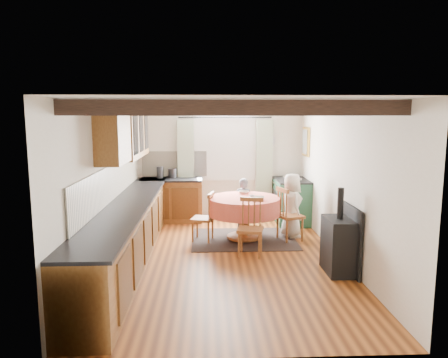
{
  "coord_description": "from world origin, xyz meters",
  "views": [
    {
      "loc": [
        -0.29,
        -6.31,
        2.22
      ],
      "look_at": [
        0.0,
        0.8,
        1.15
      ],
      "focal_mm": 33.42,
      "sensor_mm": 36.0,
      "label": 1
    }
  ],
  "objects_px": {
    "cast_iron_stove": "(339,231)",
    "child_far": "(243,204)",
    "chair_left": "(203,217)",
    "chair_right": "(290,214)",
    "dining_table": "(244,218)",
    "chair_near": "(250,227)",
    "cup": "(252,198)",
    "child_right": "(292,205)",
    "aga_range": "(291,201)"
  },
  "relations": [
    {
      "from": "cup",
      "to": "chair_left",
      "type": "bearing_deg",
      "value": 167.41
    },
    {
      "from": "chair_left",
      "to": "aga_range",
      "type": "bearing_deg",
      "value": 138.16
    },
    {
      "from": "cup",
      "to": "cast_iron_stove",
      "type": "bearing_deg",
      "value": -52.29
    },
    {
      "from": "aga_range",
      "to": "cast_iron_stove",
      "type": "height_order",
      "value": "cast_iron_stove"
    },
    {
      "from": "cast_iron_stove",
      "to": "cup",
      "type": "height_order",
      "value": "cast_iron_stove"
    },
    {
      "from": "chair_left",
      "to": "aga_range",
      "type": "height_order",
      "value": "aga_range"
    },
    {
      "from": "dining_table",
      "to": "cast_iron_stove",
      "type": "bearing_deg",
      "value": -54.18
    },
    {
      "from": "aga_range",
      "to": "child_right",
      "type": "bearing_deg",
      "value": -101.2
    },
    {
      "from": "dining_table",
      "to": "chair_near",
      "type": "relative_size",
      "value": 1.39
    },
    {
      "from": "cast_iron_stove",
      "to": "cup",
      "type": "xyz_separation_m",
      "value": [
        -1.09,
        1.41,
        0.21
      ]
    },
    {
      "from": "dining_table",
      "to": "cast_iron_stove",
      "type": "xyz_separation_m",
      "value": [
        1.21,
        -1.68,
        0.23
      ]
    },
    {
      "from": "child_far",
      "to": "cup",
      "type": "height_order",
      "value": "child_far"
    },
    {
      "from": "chair_left",
      "to": "aga_range",
      "type": "relative_size",
      "value": 0.87
    },
    {
      "from": "chair_near",
      "to": "cup",
      "type": "height_order",
      "value": "chair_near"
    },
    {
      "from": "dining_table",
      "to": "child_right",
      "type": "xyz_separation_m",
      "value": [
        0.89,
        0.13,
        0.21
      ]
    },
    {
      "from": "chair_left",
      "to": "child_right",
      "type": "height_order",
      "value": "child_right"
    },
    {
      "from": "child_far",
      "to": "child_right",
      "type": "height_order",
      "value": "child_right"
    },
    {
      "from": "chair_right",
      "to": "child_far",
      "type": "distance_m",
      "value": 1.06
    },
    {
      "from": "dining_table",
      "to": "aga_range",
      "type": "height_order",
      "value": "aga_range"
    },
    {
      "from": "chair_right",
      "to": "child_far",
      "type": "bearing_deg",
      "value": 28.5
    },
    {
      "from": "cast_iron_stove",
      "to": "child_right",
      "type": "bearing_deg",
      "value": 99.93
    },
    {
      "from": "chair_left",
      "to": "chair_right",
      "type": "bearing_deg",
      "value": 103.91
    },
    {
      "from": "chair_near",
      "to": "child_far",
      "type": "relative_size",
      "value": 0.9
    },
    {
      "from": "child_right",
      "to": "cup",
      "type": "bearing_deg",
      "value": 107.92
    },
    {
      "from": "aga_range",
      "to": "cup",
      "type": "distance_m",
      "value": 1.78
    },
    {
      "from": "cast_iron_stove",
      "to": "cup",
      "type": "relative_size",
      "value": 12.49
    },
    {
      "from": "child_far",
      "to": "cup",
      "type": "distance_m",
      "value": 0.95
    },
    {
      "from": "cast_iron_stove",
      "to": "child_far",
      "type": "bearing_deg",
      "value": 116.76
    },
    {
      "from": "child_far",
      "to": "cup",
      "type": "bearing_deg",
      "value": 111.57
    },
    {
      "from": "chair_right",
      "to": "dining_table",
      "type": "bearing_deg",
      "value": 65.46
    },
    {
      "from": "dining_table",
      "to": "chair_right",
      "type": "xyz_separation_m",
      "value": [
        0.83,
        -0.08,
        0.1
      ]
    },
    {
      "from": "chair_right",
      "to": "cast_iron_stove",
      "type": "height_order",
      "value": "cast_iron_stove"
    },
    {
      "from": "chair_left",
      "to": "cup",
      "type": "relative_size",
      "value": 8.97
    },
    {
      "from": "dining_table",
      "to": "cup",
      "type": "bearing_deg",
      "value": -66.14
    },
    {
      "from": "chair_near",
      "to": "child_right",
      "type": "bearing_deg",
      "value": 62.11
    },
    {
      "from": "chair_near",
      "to": "aga_range",
      "type": "bearing_deg",
      "value": 74.92
    },
    {
      "from": "child_right",
      "to": "chair_right",
      "type": "bearing_deg",
      "value": 153.82
    },
    {
      "from": "aga_range",
      "to": "cast_iron_stove",
      "type": "xyz_separation_m",
      "value": [
        0.11,
        -2.85,
        0.15
      ]
    },
    {
      "from": "chair_left",
      "to": "child_right",
      "type": "bearing_deg",
      "value": 111.15
    },
    {
      "from": "aga_range",
      "to": "child_far",
      "type": "height_order",
      "value": "child_far"
    },
    {
      "from": "aga_range",
      "to": "cast_iron_stove",
      "type": "distance_m",
      "value": 2.86
    },
    {
      "from": "dining_table",
      "to": "chair_near",
      "type": "bearing_deg",
      "value": -88.48
    },
    {
      "from": "dining_table",
      "to": "child_far",
      "type": "relative_size",
      "value": 1.25
    },
    {
      "from": "chair_right",
      "to": "chair_near",
      "type": "bearing_deg",
      "value": 116.13
    },
    {
      "from": "child_far",
      "to": "chair_near",
      "type": "bearing_deg",
      "value": 106.3
    },
    {
      "from": "chair_right",
      "to": "child_right",
      "type": "height_order",
      "value": "child_right"
    },
    {
      "from": "chair_right",
      "to": "child_right",
      "type": "bearing_deg",
      "value": -36.64
    },
    {
      "from": "chair_near",
      "to": "child_right",
      "type": "distance_m",
      "value": 1.35
    },
    {
      "from": "chair_right",
      "to": "cup",
      "type": "bearing_deg",
      "value": 85.21
    },
    {
      "from": "chair_left",
      "to": "cast_iron_stove",
      "type": "bearing_deg",
      "value": 64.77
    }
  ]
}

